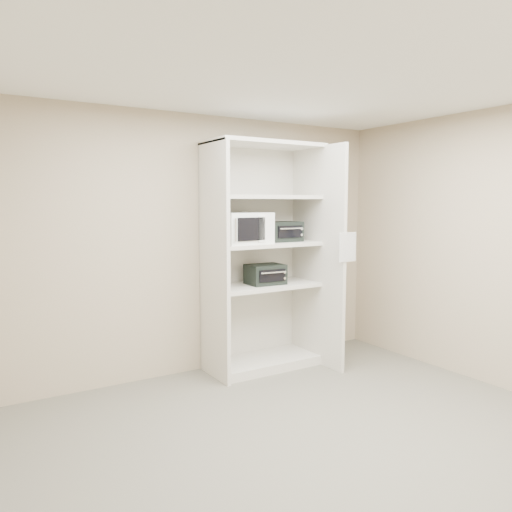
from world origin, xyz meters
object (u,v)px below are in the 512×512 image
shelving_unit (267,264)px  microwave (242,228)px  toaster_oven_lower (265,274)px  toaster_oven_upper (283,232)px

shelving_unit → microwave: size_ratio=4.53×
shelving_unit → toaster_oven_lower: (-0.04, -0.03, -0.10)m
microwave → toaster_oven_upper: 0.54m
microwave → toaster_oven_lower: (0.29, 0.02, -0.50)m
toaster_oven_upper → toaster_oven_lower: 0.51m
shelving_unit → toaster_oven_upper: size_ratio=6.45×
shelving_unit → toaster_oven_upper: shelving_unit is taller
shelving_unit → toaster_oven_lower: 0.11m
toaster_oven_upper → toaster_oven_lower: (-0.24, -0.02, -0.45)m
shelving_unit → microwave: 0.52m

